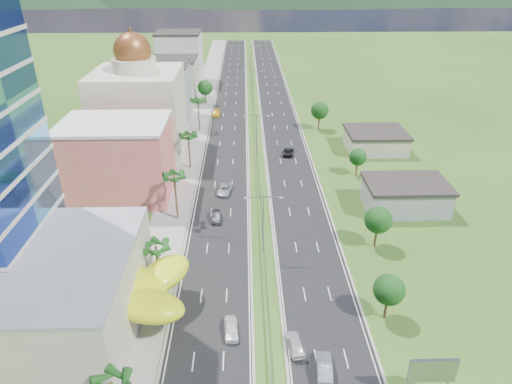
{
  "coord_description": "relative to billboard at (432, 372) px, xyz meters",
  "views": [
    {
      "loc": [
        -2.68,
        -51.68,
        43.97
      ],
      "look_at": [
        -0.93,
        18.97,
        7.0
      ],
      "focal_mm": 32.0,
      "sensor_mm": 36.0,
      "label": 1
    }
  ],
  "objects": [
    {
      "name": "leafy_tree_rb",
      "position": [
        2.0,
        30.0,
        0.76
      ],
      "size": [
        4.55,
        4.55,
        7.47
      ],
      "color": "#47301C",
      "rests_on": "ground"
    },
    {
      "name": "car_white_near_right",
      "position": [
        -13.8,
        7.74,
        -3.59
      ],
      "size": [
        2.57,
        4.85,
        1.57
      ],
      "primitive_type": "imported",
      "rotation": [
        0.0,
        0.0,
        3.3
      ],
      "color": "silver",
      "rests_on": "road_right"
    },
    {
      "name": "leafy_tree_rc",
      "position": [
        5.0,
        58.0,
        -0.05
      ],
      "size": [
        3.85,
        3.85,
        6.33
      ],
      "color": "#47301C",
      "rests_on": "ground"
    },
    {
      "name": "car_silver_right",
      "position": [
        -10.69,
        4.06,
        -3.56
      ],
      "size": [
        2.25,
        5.16,
        1.65
      ],
      "primitive_type": "imported",
      "rotation": [
        0.0,
        0.0,
        3.04
      ],
      "color": "#93969A",
      "rests_on": "road_right"
    },
    {
      "name": "mall_podium",
      "position": [
        -49.0,
        12.0,
        1.08
      ],
      "size": [
        30.0,
        24.0,
        11.0
      ],
      "primitive_type": "cube",
      "color": "#A7A18A",
      "rests_on": "ground"
    },
    {
      "name": "palm_tree_d",
      "position": [
        -32.5,
        63.0,
        3.12
      ],
      "size": [
        3.6,
        3.6,
        8.6
      ],
      "color": "#47301C",
      "rests_on": "ground"
    },
    {
      "name": "sidewalk_left",
      "position": [
        -34.0,
        108.0,
        -4.36
      ],
      "size": [
        7.0,
        260.0,
        0.12
      ],
      "primitive_type": "cube",
      "color": "gray",
      "rests_on": "ground"
    },
    {
      "name": "pink_shophouse",
      "position": [
        -45.0,
        50.0,
        3.08
      ],
      "size": [
        20.0,
        15.0,
        15.0
      ],
      "primitive_type": "cube",
      "color": "#D45D57",
      "rests_on": "ground"
    },
    {
      "name": "palm_tree_b",
      "position": [
        -32.5,
        20.0,
        2.64
      ],
      "size": [
        3.6,
        3.6,
        8.1
      ],
      "color": "#47301C",
      "rests_on": "ground"
    },
    {
      "name": "leafy_tree_ra",
      "position": [
        -1.0,
        13.0,
        0.35
      ],
      "size": [
        4.2,
        4.2,
        6.9
      ],
      "color": "#47301C",
      "rests_on": "ground"
    },
    {
      "name": "car_dark_far_right",
      "position": [
        -9.13,
        70.11,
        -3.66
      ],
      "size": [
        3.24,
        5.54,
        1.45
      ],
      "primitive_type": "imported",
      "rotation": [
        0.0,
        0.0,
        2.97
      ],
      "color": "black",
      "rests_on": "road_right"
    },
    {
      "name": "road_left",
      "position": [
        -24.5,
        108.0,
        -4.4
      ],
      "size": [
        11.0,
        260.0,
        0.04
      ],
      "primitive_type": "cube",
      "color": "black",
      "rests_on": "ground"
    },
    {
      "name": "leafy_tree_lfar",
      "position": [
        -32.5,
        113.0,
        1.16
      ],
      "size": [
        4.9,
        4.9,
        8.05
      ],
      "color": "#47301C",
      "rests_on": "ground"
    },
    {
      "name": "road_right",
      "position": [
        -9.5,
        108.0,
        -4.4
      ],
      "size": [
        11.0,
        260.0,
        0.04
      ],
      "primitive_type": "cube",
      "color": "black",
      "rests_on": "ground"
    },
    {
      "name": "median_guardrail",
      "position": [
        -17.0,
        89.99,
        -3.8
      ],
      "size": [
        0.1,
        216.06,
        0.76
      ],
      "color": "gray",
      "rests_on": "ground"
    },
    {
      "name": "streetlight_median_b",
      "position": [
        -17.0,
        28.0,
        2.33
      ],
      "size": [
        6.04,
        0.25,
        11.0
      ],
      "color": "gray",
      "rests_on": "ground"
    },
    {
      "name": "palm_tree_c",
      "position": [
        -32.5,
        40.0,
        4.08
      ],
      "size": [
        3.6,
        3.6,
        9.6
      ],
      "color": "#47301C",
      "rests_on": "ground"
    },
    {
      "name": "car_dark_left",
      "position": [
        -25.32,
        39.32,
        -3.65
      ],
      "size": [
        1.85,
        4.56,
        1.47
      ],
      "primitive_type": "imported",
      "rotation": [
        0.0,
        0.0,
        0.07
      ],
      "color": "black",
      "rests_on": "road_left"
    },
    {
      "name": "ground",
      "position": [
        -17.0,
        18.0,
        -4.42
      ],
      "size": [
        500.0,
        500.0,
        0.0
      ],
      "primitive_type": "plane",
      "color": "#2D5119",
      "rests_on": "ground"
    },
    {
      "name": "domed_building",
      "position": [
        -45.0,
        73.0,
        6.93
      ],
      "size": [
        20.0,
        20.0,
        28.7
      ],
      "color": "beige",
      "rests_on": "ground"
    },
    {
      "name": "shed_near",
      "position": [
        11.0,
        43.0,
        -1.92
      ],
      "size": [
        15.0,
        10.0,
        5.0
      ],
      "primitive_type": "cube",
      "color": "gray",
      "rests_on": "ground"
    },
    {
      "name": "streetlight_median_c",
      "position": [
        -17.0,
        68.0,
        2.33
      ],
      "size": [
        6.04,
        0.25,
        11.0
      ],
      "color": "gray",
      "rests_on": "ground"
    },
    {
      "name": "mountain_ridge",
      "position": [
        43.0,
        468.0,
        -4.42
      ],
      "size": [
        860.0,
        140.0,
        90.0
      ],
      "primitive_type": null,
      "color": "black",
      "rests_on": "ground"
    },
    {
      "name": "midrise_grey",
      "position": [
        -44.0,
        98.0,
        3.58
      ],
      "size": [
        16.0,
        15.0,
        16.0
      ],
      "primitive_type": "cube",
      "color": "gray",
      "rests_on": "ground"
    },
    {
      "name": "car_yellow_far_left",
      "position": [
        -28.48,
        101.32,
        -3.6
      ],
      "size": [
        2.2,
        5.4,
        1.57
      ],
      "primitive_type": "imported",
      "rotation": [
        0.0,
        0.0,
        -0.0
      ],
      "color": "gold",
      "rests_on": "road_left"
    },
    {
      "name": "palm_tree_e",
      "position": [
        -32.5,
        88.0,
        3.89
      ],
      "size": [
        3.6,
        3.6,
        9.4
      ],
      "color": "#47301C",
      "rests_on": "ground"
    },
    {
      "name": "shed_far",
      "position": [
        13.0,
        73.0,
        -2.22
      ],
      "size": [
        14.0,
        12.0,
        4.4
      ],
      "primitive_type": "cube",
      "color": "#A7A18A",
      "rests_on": "ground"
    },
    {
      "name": "streetlight_median_e",
      "position": [
        -17.0,
        158.0,
        2.33
      ],
      "size": [
        6.04,
        0.25,
        11.0
      ],
      "color": "gray",
      "rests_on": "ground"
    },
    {
      "name": "car_white_near_left",
      "position": [
        -21.83,
        10.58,
        -3.63
      ],
      "size": [
        2.08,
        4.54,
        1.51
      ],
      "primitive_type": "imported",
      "rotation": [
        0.0,
        0.0,
        0.07
      ],
      "color": "white",
      "rests_on": "road_left"
    },
    {
      "name": "streetlight_median_d",
      "position": [
        -17.0,
        113.0,
        2.33
      ],
      "size": [
        6.04,
        0.25,
        11.0
      ],
      "color": "gray",
      "rests_on": "ground"
    },
    {
      "name": "leafy_tree_rd",
      "position": [
        1.0,
        88.0,
        1.16
      ],
      "size": [
        4.9,
        4.9,
        8.05
      ],
      "color": "#47301C",
      "rests_on": "ground"
    },
    {
      "name": "lime_canopy",
      "position": [
        -37.0,
        14.0,
        0.57
      ],
      "size": [
        18.0,
        15.0,
        7.4
      ],
      "color": "#D6E416",
      "rests_on": "ground"
    },
    {
      "name": "car_silver_mid_left",
      "position": [
        -24.11,
        50.09,
        -3.64
      ],
      "size": [
        3.32,
        5.68,
        1.49
      ],
      "primitive_type": "imported",
      "rotation": [
        0.0,
        0.0,
        -0.17
      ],
      "color": "#AAAEB2",
      "rests_on": "road_left"
    },
    {
      "name": "billboard",
      "position": [
        0.0,
        0.0,
        0.0
      ],
      "size": [
        5.2,
        0.35,
        6.2
      ],
      "color": "gray",
      "rests_on": "ground"
    },
    {
      "name": "midrise_beige",
      "position": [
        -44.0,
        120.0,
        2.08
      ],
      "size": [
        16.0,
        15.0,
        13.0
      ],
      "primitive_type": "cube",
      "color": "#A7A18A",
      "rests_on": "ground"
    },
    {
      "name": "midrise_white",
      "position": [
        -44.0,
        143.0,
        4.58
      ],
      "size": [
        16.0,
        15.0,
        18.0
      ],
      "primitive_type": "cube",
      "color": "silver",
      "rests_on": "ground"
    }
  ]
}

